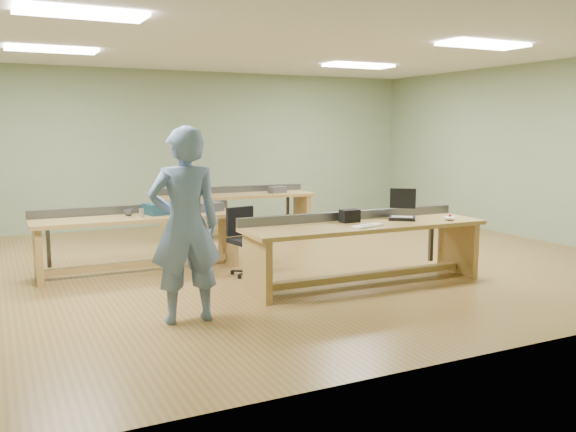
% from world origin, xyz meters
% --- Properties ---
extents(floor, '(10.00, 10.00, 0.00)m').
position_xyz_m(floor, '(0.00, 0.00, 0.00)').
color(floor, olive).
rests_on(floor, ground).
extents(ceiling, '(10.00, 10.00, 0.00)m').
position_xyz_m(ceiling, '(0.00, 0.00, 3.00)').
color(ceiling, silver).
rests_on(ceiling, wall_back).
extents(wall_back, '(10.00, 0.04, 3.00)m').
position_xyz_m(wall_back, '(0.00, 4.00, 1.50)').
color(wall_back, gray).
rests_on(wall_back, floor).
extents(wall_front, '(10.00, 0.04, 3.00)m').
position_xyz_m(wall_front, '(0.00, -4.00, 1.50)').
color(wall_front, gray).
rests_on(wall_front, floor).
extents(wall_right, '(0.04, 8.00, 3.00)m').
position_xyz_m(wall_right, '(5.00, 0.00, 1.50)').
color(wall_right, gray).
rests_on(wall_right, floor).
extents(fluor_panels, '(6.20, 3.50, 0.03)m').
position_xyz_m(fluor_panels, '(0.00, 0.00, 2.97)').
color(fluor_panels, white).
rests_on(fluor_panels, ceiling).
extents(workbench_front, '(3.06, 0.88, 0.86)m').
position_xyz_m(workbench_front, '(0.69, -1.53, 0.56)').
color(workbench_front, tan).
rests_on(workbench_front, floor).
extents(workbench_mid, '(2.71, 0.73, 0.86)m').
position_xyz_m(workbench_mid, '(-1.65, 0.34, 0.55)').
color(workbench_mid, tan).
rests_on(workbench_mid, floor).
extents(workbench_back, '(2.75, 0.89, 0.86)m').
position_xyz_m(workbench_back, '(0.48, 2.26, 0.55)').
color(workbench_back, tan).
rests_on(workbench_back, floor).
extents(person, '(0.73, 0.51, 1.92)m').
position_xyz_m(person, '(-1.70, -2.02, 0.96)').
color(person, '#6B82AF').
rests_on(person, floor).
extents(laptop_base, '(0.42, 0.41, 0.04)m').
position_xyz_m(laptop_base, '(1.28, -1.49, 0.77)').
color(laptop_base, black).
rests_on(laptop_base, workbench_front).
extents(laptop_screen, '(0.27, 0.21, 0.26)m').
position_xyz_m(laptop_screen, '(1.36, -1.39, 1.01)').
color(laptop_screen, black).
rests_on(laptop_screen, laptop_base).
extents(keyboard, '(0.44, 0.23, 0.02)m').
position_xyz_m(keyboard, '(0.57, -1.78, 0.76)').
color(keyboard, white).
rests_on(keyboard, workbench_front).
extents(trackball_mouse, '(0.17, 0.18, 0.06)m').
position_xyz_m(trackball_mouse, '(1.78, -1.80, 0.78)').
color(trackball_mouse, white).
rests_on(trackball_mouse, workbench_front).
extents(camera_bag, '(0.23, 0.15, 0.16)m').
position_xyz_m(camera_bag, '(0.57, -1.38, 0.83)').
color(camera_bag, black).
rests_on(camera_bag, workbench_front).
extents(task_chair, '(0.55, 0.55, 0.88)m').
position_xyz_m(task_chair, '(-0.43, -0.47, 0.32)').
color(task_chair, black).
rests_on(task_chair, floor).
extents(parts_bin_teal, '(0.48, 0.41, 0.15)m').
position_xyz_m(parts_bin_teal, '(-1.33, 0.36, 0.82)').
color(parts_bin_teal, '#133340').
rests_on(parts_bin_teal, workbench_mid).
extents(parts_bin_grey, '(0.44, 0.29, 0.12)m').
position_xyz_m(parts_bin_grey, '(-0.68, 0.40, 0.81)').
color(parts_bin_grey, '#3A393C').
rests_on(parts_bin_grey, workbench_mid).
extents(mug, '(0.14, 0.14, 0.09)m').
position_xyz_m(mug, '(-1.76, 0.38, 0.79)').
color(mug, '#3A393C').
rests_on(mug, workbench_mid).
extents(drinks_can, '(0.08, 0.08, 0.12)m').
position_xyz_m(drinks_can, '(-1.64, 0.17, 0.81)').
color(drinks_can, '#B5B5B9').
rests_on(drinks_can, workbench_mid).
extents(storage_box_back, '(0.37, 0.32, 0.18)m').
position_xyz_m(storage_box_back, '(-0.39, 2.19, 0.84)').
color(storage_box_back, black).
rests_on(storage_box_back, workbench_back).
extents(tray_back, '(0.30, 0.23, 0.11)m').
position_xyz_m(tray_back, '(1.22, 2.13, 0.81)').
color(tray_back, '#3A393C').
rests_on(tray_back, workbench_back).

